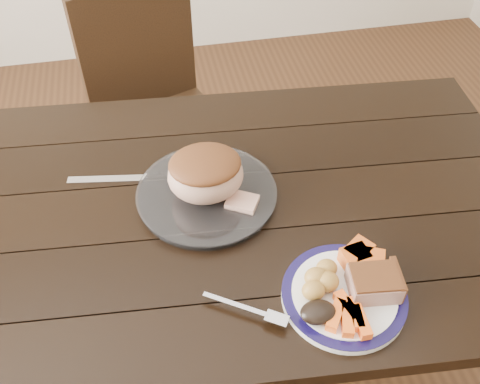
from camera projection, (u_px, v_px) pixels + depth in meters
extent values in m
plane|color=#472B16|center=(216.00, 356.00, 1.80)|extent=(4.00, 4.00, 0.00)
cube|color=black|center=(206.00, 211.00, 1.28)|extent=(1.67, 1.03, 0.04)
cube|color=black|center=(408.00, 188.00, 1.87)|extent=(0.07, 0.07, 0.71)
cube|color=black|center=(169.00, 134.00, 1.92)|extent=(0.54, 0.54, 0.04)
cube|color=black|center=(137.00, 48.00, 1.86)|extent=(0.41, 0.18, 0.46)
cube|color=black|center=(194.00, 140.00, 2.26)|extent=(0.04, 0.04, 0.43)
cube|color=black|center=(238.00, 191.00, 2.05)|extent=(0.04, 0.04, 0.43)
cube|color=black|center=(114.00, 171.00, 2.13)|extent=(0.04, 0.04, 0.43)
cube|color=black|center=(153.00, 229.00, 1.92)|extent=(0.04, 0.04, 0.43)
cylinder|color=white|center=(344.00, 296.00, 1.08)|extent=(0.25, 0.25, 0.02)
torus|color=#100A36|center=(344.00, 294.00, 1.08)|extent=(0.25, 0.25, 0.02)
cylinder|color=white|center=(207.00, 195.00, 1.28)|extent=(0.33, 0.33, 0.02)
cube|color=#A67666|center=(374.00, 284.00, 1.06)|extent=(0.11, 0.09, 0.04)
ellipsoid|color=gold|center=(327.00, 282.00, 1.07)|extent=(0.05, 0.04, 0.04)
ellipsoid|color=gold|center=(314.00, 290.00, 1.05)|extent=(0.05, 0.04, 0.04)
ellipsoid|color=gold|center=(327.00, 268.00, 1.09)|extent=(0.04, 0.04, 0.04)
ellipsoid|color=gold|center=(316.00, 277.00, 1.07)|extent=(0.05, 0.04, 0.04)
cube|color=#FF6115|center=(347.00, 306.00, 1.04)|extent=(0.04, 0.07, 0.02)
cube|color=#FF6115|center=(336.00, 315.00, 1.03)|extent=(0.06, 0.07, 0.02)
cube|color=#FF6115|center=(361.00, 322.00, 1.02)|extent=(0.02, 0.07, 0.02)
cube|color=#FF6115|center=(347.00, 320.00, 1.02)|extent=(0.04, 0.07, 0.02)
cube|color=#FF6115|center=(355.00, 314.00, 1.03)|extent=(0.03, 0.07, 0.02)
cube|color=orange|center=(355.00, 258.00, 1.11)|extent=(0.06, 0.05, 0.04)
cube|color=orange|center=(370.00, 261.00, 1.11)|extent=(0.07, 0.06, 0.04)
cube|color=orange|center=(358.00, 252.00, 1.12)|extent=(0.07, 0.07, 0.04)
ellipsoid|color=black|center=(318.00, 312.00, 1.02)|extent=(0.07, 0.05, 0.03)
cube|color=silver|center=(236.00, 305.00, 1.05)|extent=(0.12, 0.08, 0.00)
cube|color=silver|center=(277.00, 319.00, 1.03)|extent=(0.05, 0.05, 0.00)
ellipsoid|color=tan|center=(206.00, 175.00, 1.23)|extent=(0.18, 0.15, 0.12)
cube|color=tan|center=(242.00, 202.00, 1.24)|extent=(0.09, 0.08, 0.02)
cube|color=silver|center=(108.00, 179.00, 1.33)|extent=(0.20, 0.05, 0.00)
cube|color=black|center=(172.00, 175.00, 1.33)|extent=(0.12, 0.04, 0.01)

